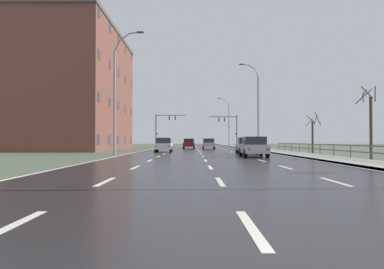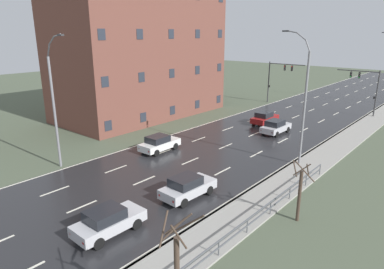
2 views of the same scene
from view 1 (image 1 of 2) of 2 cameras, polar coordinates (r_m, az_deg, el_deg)
name	(u,v)px [view 1 (image 1 of 2)]	position (r m, az deg, el deg)	size (l,w,h in m)	color
ground_plane	(198,149)	(50.88, 1.01, -2.53)	(160.00, 160.00, 0.12)	#4C5642
road_asphalt_strip	(197,147)	(62.87, 0.83, -2.18)	(14.00, 120.00, 0.03)	#232326
sidewalk_right	(242,147)	(63.55, 8.45, -2.11)	(3.00, 120.00, 0.12)	gray
guardrail	(334,148)	(27.54, 22.93, -2.13)	(0.07, 32.39, 1.00)	#515459
street_lamp_midground	(257,108)	(43.77, 11.02, 4.45)	(2.51, 0.24, 11.12)	slate
street_lamp_distant	(228,123)	(77.24, 6.20, 2.00)	(2.74, 0.24, 10.96)	slate
street_lamp_left_bank	(117,94)	(30.21, -12.61, 6.64)	(2.62, 0.24, 10.85)	slate
traffic_signal_right	(230,125)	(66.09, 6.49, 1.57)	(5.48, 0.36, 6.18)	#38383A
traffic_signal_left	(164,124)	(65.85, -4.84, 1.76)	(5.89, 0.36, 6.46)	#38383A
car_near_right	(254,147)	(26.18, 10.45, -2.04)	(1.91, 4.14, 1.57)	#B7B7BC
car_near_left	(189,144)	(52.80, -0.48, -1.54)	(1.86, 4.11, 1.57)	maroon
car_distant	(164,145)	(37.48, -4.75, -1.74)	(1.87, 4.12, 1.57)	silver
car_far_left	(247,145)	(32.38, 9.28, -1.85)	(2.00, 4.19, 1.57)	#B7B7BC
car_mid_centre	(209,144)	(50.03, 2.87, -1.57)	(1.92, 4.14, 1.57)	#B7B7BC
brick_building	(78,90)	(49.69, -18.72, 7.09)	(11.50, 22.56, 16.47)	brown
bare_tree_near	(371,123)	(26.38, 28.00, 1.80)	(1.38, 1.49, 5.09)	#423328
bare_tree_mid	(313,134)	(36.14, 19.83, 0.01)	(1.49, 1.58, 4.11)	#423328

